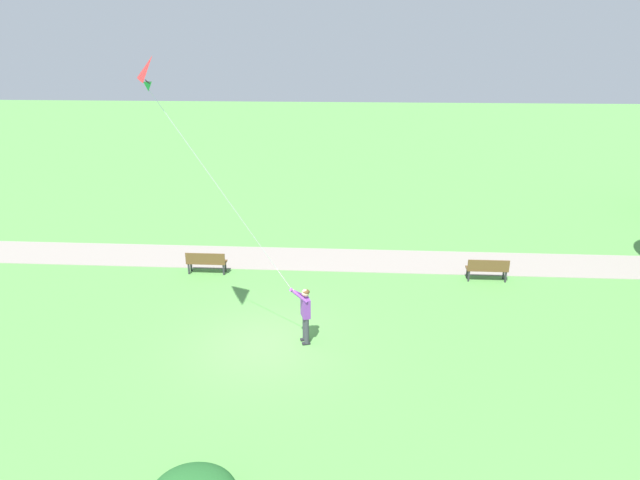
% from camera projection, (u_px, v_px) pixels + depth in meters
% --- Properties ---
extents(ground_plane, '(120.00, 120.00, 0.00)m').
position_uv_depth(ground_plane, '(267.00, 344.00, 16.67)').
color(ground_plane, '#569947').
extents(walkway_path, '(2.70, 32.02, 0.02)m').
position_uv_depth(walkway_path, '(339.00, 260.00, 22.77)').
color(walkway_path, gray).
rests_on(walkway_path, ground).
extents(person_kite_flyer, '(0.50, 0.63, 1.83)m').
position_uv_depth(person_kite_flyer, '(305.00, 311.00, 16.41)').
color(person_kite_flyer, '#232328').
rests_on(person_kite_flyer, ground).
extents(flying_kite, '(1.57, 3.49, 6.40)m').
position_uv_depth(flying_kite, '(154.00, 76.00, 13.26)').
color(flying_kite, red).
extents(park_bench_near_walkway, '(0.45, 1.50, 0.88)m').
position_uv_depth(park_bench_near_walkway, '(206.00, 261.00, 21.33)').
color(park_bench_near_walkway, brown).
rests_on(park_bench_near_walkway, ground).
extents(park_bench_far_walkway, '(0.45, 1.50, 0.88)m').
position_uv_depth(park_bench_far_walkway, '(487.00, 268.00, 20.71)').
color(park_bench_far_walkway, brown).
rests_on(park_bench_far_walkway, ground).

